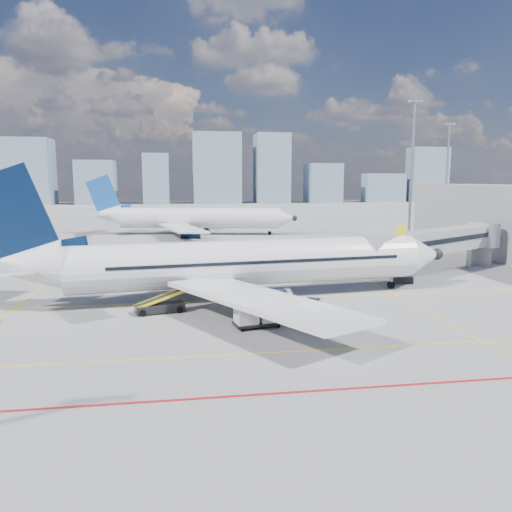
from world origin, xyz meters
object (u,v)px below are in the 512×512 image
(main_aircraft, at_px, (230,264))
(ramp_worker, at_px, (332,320))
(second_aircraft, at_px, (190,218))
(belt_loader, at_px, (162,306))
(baggage_tug, at_px, (317,311))
(cargo_dolly, at_px, (258,313))

(main_aircraft, distance_m, ramp_worker, 13.02)
(second_aircraft, distance_m, belt_loader, 58.34)
(main_aircraft, distance_m, belt_loader, 7.72)
(baggage_tug, xyz_separation_m, cargo_dolly, (-4.74, -0.72, 0.23))
(ramp_worker, bearing_deg, cargo_dolly, 73.37)
(baggage_tug, bearing_deg, second_aircraft, 122.02)
(baggage_tug, relative_size, cargo_dolly, 0.76)
(cargo_dolly, distance_m, belt_loader, 8.87)
(ramp_worker, bearing_deg, baggage_tug, 12.21)
(baggage_tug, relative_size, ramp_worker, 1.52)
(cargo_dolly, relative_size, belt_loader, 0.66)
(belt_loader, bearing_deg, main_aircraft, 20.05)
(main_aircraft, relative_size, baggage_tug, 15.04)
(cargo_dolly, bearing_deg, main_aircraft, 85.71)
(baggage_tug, bearing_deg, main_aircraft, 149.05)
(main_aircraft, xyz_separation_m, belt_loader, (-6.11, -3.93, -2.62))
(ramp_worker, bearing_deg, belt_loader, 65.35)
(baggage_tug, height_order, belt_loader, belt_loader)
(belt_loader, bearing_deg, baggage_tug, -33.38)
(main_aircraft, xyz_separation_m, ramp_worker, (6.09, -11.28, -2.27))
(main_aircraft, bearing_deg, second_aircraft, 86.46)
(belt_loader, bearing_deg, ramp_worker, -43.80)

